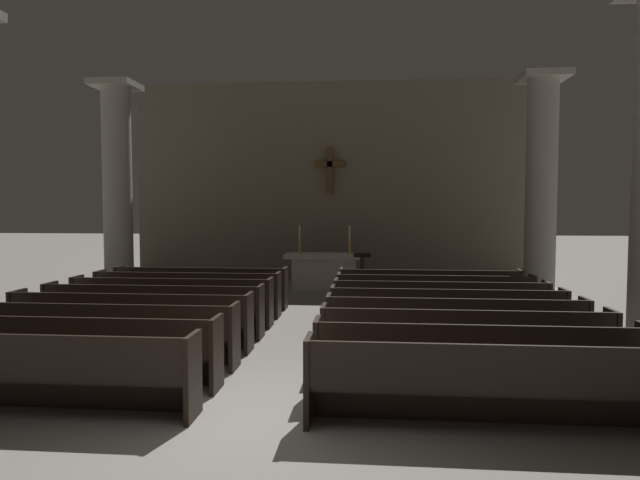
# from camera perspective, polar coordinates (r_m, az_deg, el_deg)

# --- Properties ---
(ground_plane) EXTENTS (80.00, 80.00, 0.00)m
(ground_plane) POSITION_cam_1_polar(r_m,az_deg,el_deg) (6.55, -6.96, -17.53)
(ground_plane) COLOR gray
(pew_left_row_1) EXTENTS (3.96, 0.50, 0.95)m
(pew_left_row_1) POSITION_cam_1_polar(r_m,az_deg,el_deg) (7.34, -27.68, -11.67)
(pew_left_row_1) COLOR black
(pew_left_row_1) RESTS_ON ground
(pew_left_row_2) EXTENTS (3.96, 0.50, 0.95)m
(pew_left_row_2) POSITION_cam_1_polar(r_m,az_deg,el_deg) (8.13, -23.99, -10.11)
(pew_left_row_2) COLOR black
(pew_left_row_2) RESTS_ON ground
(pew_left_row_3) EXTENTS (3.96, 0.50, 0.95)m
(pew_left_row_3) POSITION_cam_1_polar(r_m,az_deg,el_deg) (8.95, -20.98, -8.81)
(pew_left_row_3) COLOR black
(pew_left_row_3) RESTS_ON ground
(pew_left_row_4) EXTENTS (3.96, 0.50, 0.95)m
(pew_left_row_4) POSITION_cam_1_polar(r_m,az_deg,el_deg) (9.80, -18.51, -7.70)
(pew_left_row_4) COLOR black
(pew_left_row_4) RESTS_ON ground
(pew_left_row_5) EXTENTS (3.96, 0.50, 0.95)m
(pew_left_row_5) POSITION_cam_1_polar(r_m,az_deg,el_deg) (10.66, -16.44, -6.77)
(pew_left_row_5) COLOR black
(pew_left_row_5) RESTS_ON ground
(pew_left_row_6) EXTENTS (3.96, 0.50, 0.95)m
(pew_left_row_6) POSITION_cam_1_polar(r_m,az_deg,el_deg) (11.54, -14.69, -5.96)
(pew_left_row_6) COLOR black
(pew_left_row_6) RESTS_ON ground
(pew_left_row_7) EXTENTS (3.96, 0.50, 0.95)m
(pew_left_row_7) POSITION_cam_1_polar(r_m,az_deg,el_deg) (12.42, -13.19, -5.27)
(pew_left_row_7) COLOR black
(pew_left_row_7) RESTS_ON ground
(pew_left_row_8) EXTENTS (3.96, 0.50, 0.95)m
(pew_left_row_8) POSITION_cam_1_polar(r_m,az_deg,el_deg) (13.32, -11.90, -4.67)
(pew_left_row_8) COLOR black
(pew_left_row_8) RESTS_ON ground
(pew_right_row_1) EXTENTS (3.96, 0.50, 0.95)m
(pew_right_row_1) POSITION_cam_1_polar(r_m,az_deg,el_deg) (6.36, 17.13, -13.77)
(pew_right_row_1) COLOR black
(pew_right_row_1) RESTS_ON ground
(pew_right_row_2) EXTENTS (3.96, 0.50, 0.95)m
(pew_right_row_2) POSITION_cam_1_polar(r_m,az_deg,el_deg) (7.25, 15.55, -11.58)
(pew_right_row_2) COLOR black
(pew_right_row_2) RESTS_ON ground
(pew_right_row_3) EXTENTS (3.96, 0.50, 0.95)m
(pew_right_row_3) POSITION_cam_1_polar(r_m,az_deg,el_deg) (8.16, 14.33, -9.87)
(pew_right_row_3) COLOR black
(pew_right_row_3) RESTS_ON ground
(pew_right_row_4) EXTENTS (3.96, 0.50, 0.95)m
(pew_right_row_4) POSITION_cam_1_polar(r_m,az_deg,el_deg) (9.08, 13.37, -8.50)
(pew_right_row_4) COLOR black
(pew_right_row_4) RESTS_ON ground
(pew_right_row_5) EXTENTS (3.96, 0.50, 0.95)m
(pew_right_row_5) POSITION_cam_1_polar(r_m,az_deg,el_deg) (10.01, 12.59, -7.37)
(pew_right_row_5) COLOR black
(pew_right_row_5) RESTS_ON ground
(pew_right_row_6) EXTENTS (3.96, 0.50, 0.95)m
(pew_right_row_6) POSITION_cam_1_polar(r_m,az_deg,el_deg) (10.93, 11.95, -6.44)
(pew_right_row_6) COLOR black
(pew_right_row_6) RESTS_ON ground
(pew_right_row_7) EXTENTS (3.96, 0.50, 0.95)m
(pew_right_row_7) POSITION_cam_1_polar(r_m,az_deg,el_deg) (11.87, 11.41, -5.66)
(pew_right_row_7) COLOR black
(pew_right_row_7) RESTS_ON ground
(pew_right_row_8) EXTENTS (3.96, 0.50, 0.95)m
(pew_right_row_8) POSITION_cam_1_polar(r_m,az_deg,el_deg) (12.80, 10.95, -4.98)
(pew_right_row_8) COLOR black
(pew_right_row_8) RESTS_ON ground
(column_left_second) EXTENTS (1.16, 1.16, 5.69)m
(column_left_second) POSITION_cam_1_polar(r_m,az_deg,el_deg) (16.49, -19.69, 4.71)
(column_left_second) COLOR #9E998E
(column_left_second) RESTS_ON ground
(column_right_second) EXTENTS (1.16, 1.16, 5.69)m
(column_right_second) POSITION_cam_1_polar(r_m,az_deg,el_deg) (15.58, 21.34, 4.76)
(column_right_second) COLOR #9E998E
(column_right_second) RESTS_ON ground
(altar) EXTENTS (2.20, 0.90, 1.01)m
(altar) POSITION_cam_1_polar(r_m,az_deg,el_deg) (15.89, 0.46, -3.08)
(altar) COLOR #BCB7AD
(altar) RESTS_ON ground
(candlestick_left) EXTENTS (0.16, 0.16, 0.78)m
(candlestick_left) POSITION_cam_1_polar(r_m,az_deg,el_deg) (15.90, -2.06, -0.43)
(candlestick_left) COLOR #B79338
(candlestick_left) RESTS_ON altar
(candlestick_right) EXTENTS (0.16, 0.16, 0.78)m
(candlestick_right) POSITION_cam_1_polar(r_m,az_deg,el_deg) (15.78, 2.99, -0.46)
(candlestick_right) COLOR #B79338
(candlestick_right) RESTS_ON altar
(apse_with_cross) EXTENTS (12.47, 0.42, 6.23)m
(apse_with_cross) POSITION_cam_1_polar(r_m,az_deg,el_deg) (18.02, 1.05, 5.92)
(apse_with_cross) COLOR #706656
(apse_with_cross) RESTS_ON ground
(lectern) EXTENTS (0.44, 0.36, 1.15)m
(lectern) POSITION_cam_1_polar(r_m,az_deg,el_deg) (14.65, 4.24, -3.59)
(lectern) COLOR black
(lectern) RESTS_ON ground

